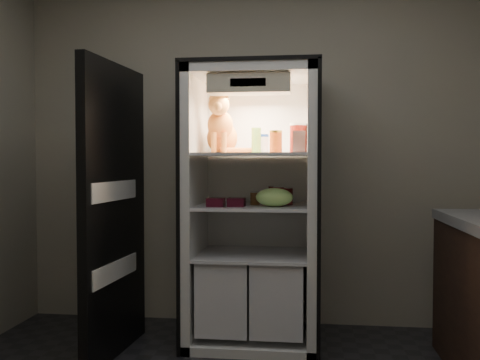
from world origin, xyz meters
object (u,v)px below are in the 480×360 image
at_px(refrigerator, 254,226).
at_px(parmesan_shaker, 256,140).
at_px(condiment_jar, 255,198).
at_px(tabby_cat, 221,130).
at_px(soda_can_b, 288,196).
at_px(grape_bag, 274,197).
at_px(berry_box_right, 236,202).
at_px(cream_carton, 299,142).
at_px(pepper_jar, 298,138).
at_px(soda_can_c, 279,196).
at_px(berry_box_left, 216,202).
at_px(salsa_jar, 276,142).
at_px(mayo_tub, 262,144).
at_px(soda_can_a, 273,195).

bearing_deg(refrigerator, parmesan_shaker, 9.58).
relative_size(refrigerator, condiment_jar, 20.49).
xyz_separation_m(tabby_cat, condiment_jar, (0.24, -0.04, -0.46)).
relative_size(tabby_cat, soda_can_b, 3.71).
height_order(grape_bag, berry_box_right, grape_bag).
bearing_deg(cream_carton, tabby_cat, 153.12).
distance_m(pepper_jar, grape_bag, 0.45).
distance_m(parmesan_shaker, soda_can_c, 0.43).
bearing_deg(soda_can_c, grape_bag, -124.13).
bearing_deg(cream_carton, soda_can_c, 136.36).
bearing_deg(cream_carton, condiment_jar, 142.02).
bearing_deg(berry_box_right, tabby_cat, 123.20).
xyz_separation_m(pepper_jar, berry_box_left, (-0.53, -0.20, -0.42)).
xyz_separation_m(condiment_jar, berry_box_right, (-0.11, -0.16, -0.02)).
height_order(tabby_cat, soda_can_b, tabby_cat).
relative_size(salsa_jar, berry_box_left, 1.34).
distance_m(refrigerator, condiment_jar, 0.20).
bearing_deg(condiment_jar, parmesan_shaker, 84.53).
bearing_deg(cream_carton, grape_bag, 150.96).
relative_size(condiment_jar, grape_bag, 0.38).
xyz_separation_m(mayo_tub, soda_can_b, (0.19, -0.05, -0.36)).
bearing_deg(parmesan_shaker, refrigerator, -170.42).
height_order(pepper_jar, berry_box_left, pepper_jar).
distance_m(condiment_jar, berry_box_right, 0.19).
relative_size(parmesan_shaker, berry_box_left, 1.57).
distance_m(soda_can_c, berry_box_left, 0.41).
relative_size(refrigerator, pepper_jar, 9.41).
bearing_deg(salsa_jar, soda_can_b, 50.38).
xyz_separation_m(tabby_cat, cream_carton, (0.54, -0.27, -0.09)).
distance_m(mayo_tub, soda_can_a, 0.36).
bearing_deg(grape_bag, condiment_jar, 133.88).
xyz_separation_m(tabby_cat, mayo_tub, (0.28, 0.05, -0.09)).
xyz_separation_m(soda_can_a, berry_box_left, (-0.36, -0.24, -0.04)).
distance_m(tabby_cat, berry_box_left, 0.53).
height_order(refrigerator, soda_can_b, refrigerator).
xyz_separation_m(refrigerator, condiment_jar, (0.01, -0.04, 0.19)).
relative_size(parmesan_shaker, condiment_jar, 1.88).
bearing_deg(soda_can_c, tabby_cat, 160.28).
bearing_deg(condiment_jar, salsa_jar, -23.70).
bearing_deg(soda_can_c, parmesan_shaker, 137.76).
height_order(refrigerator, grape_bag, refrigerator).
bearing_deg(mayo_tub, refrigerator, -136.26).
bearing_deg(soda_can_c, pepper_jar, 45.16).
xyz_separation_m(soda_can_c, berry_box_right, (-0.27, -0.05, -0.04)).
xyz_separation_m(refrigerator, berry_box_right, (-0.09, -0.20, 0.18)).
distance_m(mayo_tub, soda_can_c, 0.42).
relative_size(refrigerator, soda_can_c, 14.61).
xyz_separation_m(soda_can_a, grape_bag, (0.02, -0.21, -0.00)).
xyz_separation_m(salsa_jar, berry_box_right, (-0.25, -0.10, -0.40)).
bearing_deg(soda_can_b, parmesan_shaker, 178.23).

